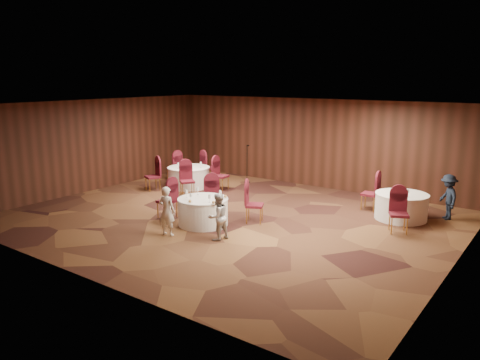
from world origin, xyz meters
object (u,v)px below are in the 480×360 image
Objects in this scene: woman_b at (218,217)px; man_c at (448,197)px; mic_stand at (247,172)px; woman_a at (167,211)px; table_main at (203,211)px; table_right at (401,206)px; table_left at (189,177)px.

woman_b is 0.92× the size of man_c.
mic_stand is 6.51m from woman_b.
woman_a reaches higher than woman_b.
mic_stand reaches higher than man_c.
table_main and table_right have the same top height.
woman_a reaches higher than table_right.
woman_a is 7.85m from man_c.
man_c reaches higher than table_left.
woman_b is at bearing -167.63° from woman_a.
table_main is 0.89× the size of table_left.
table_right is 1.33m from man_c.
man_c is (8.62, 1.32, 0.27)m from table_left.
table_left is 8.72m from man_c.
man_c is (5.27, 4.45, 0.27)m from table_main.
woman_a is (3.17, -4.34, 0.26)m from table_left.
table_main is at bearing -138.74° from table_right.
mic_stand is at bearing -82.29° from woman_a.
mic_stand is 7.34m from man_c.
woman_a is 1.35m from woman_b.
table_main and table_left have the same top height.
woman_a is 0.99× the size of man_c.
woman_b is at bearing -125.38° from table_right.
mic_stand is 1.13× the size of woman_a.
table_main is at bearing -84.71° from man_c.
mic_stand reaches higher than woman_a.
table_left is 5.87m from woman_b.
woman_b is at bearing -40.94° from table_left.
table_right is 6.59m from woman_a.
man_c is at bearing 153.23° from woman_b.
table_left is 1.21× the size of woman_a.
mic_stand reaches higher than woman_b.
table_left is at bearing 136.90° from table_main.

